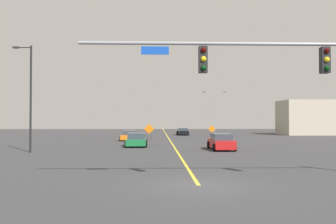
# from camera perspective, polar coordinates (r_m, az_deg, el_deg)

# --- Properties ---
(ground) EXTENTS (178.96, 178.96, 0.00)m
(ground) POSITION_cam_1_polar(r_m,az_deg,el_deg) (14.67, 4.84, -11.42)
(ground) COLOR #38383A
(road_centre_stripe) EXTENTS (0.16, 99.42, 0.01)m
(road_centre_stripe) POSITION_cam_1_polar(r_m,az_deg,el_deg) (64.13, -0.27, -3.56)
(road_centre_stripe) COLOR yellow
(road_centre_stripe) RESTS_ON ground
(traffic_signal_assembly) EXTENTS (14.86, 0.44, 6.26)m
(traffic_signal_assembly) POSITION_cam_1_polar(r_m,az_deg,el_deg) (15.84, 22.35, 6.36)
(traffic_signal_assembly) COLOR gray
(traffic_signal_assembly) RESTS_ON ground
(street_lamp_near_left) EXTENTS (1.52, 0.24, 8.54)m
(street_lamp_near_left) POSITION_cam_1_polar(r_m,az_deg,el_deg) (31.03, -20.89, 2.65)
(street_lamp_near_left) COLOR black
(street_lamp_near_left) RESTS_ON ground
(street_lamp_far_left) EXTENTS (4.73, 0.24, 8.58)m
(street_lamp_far_left) POSITION_cam_1_polar(r_m,az_deg,el_deg) (76.24, 7.30, 0.68)
(street_lamp_far_left) COLOR gray
(street_lamp_far_left) RESTS_ON ground
(construction_sign_median_far) EXTENTS (1.32, 0.11, 2.07)m
(construction_sign_median_far) POSITION_cam_1_polar(r_m,az_deg,el_deg) (48.00, -2.99, -2.78)
(construction_sign_median_far) COLOR orange
(construction_sign_median_far) RESTS_ON ground
(construction_sign_median_near) EXTENTS (1.13, 0.25, 1.75)m
(construction_sign_median_near) POSITION_cam_1_polar(r_m,az_deg,el_deg) (57.13, 6.88, -2.75)
(construction_sign_median_near) COLOR orange
(construction_sign_median_near) RESTS_ON ground
(car_red_passing) EXTENTS (1.95, 4.55, 1.42)m
(car_red_passing) POSITION_cam_1_polar(r_m,az_deg,el_deg) (31.91, 8.33, -4.70)
(car_red_passing) COLOR red
(car_red_passing) RESTS_ON ground
(car_black_far) EXTENTS (2.02, 4.40, 1.22)m
(car_black_far) POSITION_cam_1_polar(r_m,az_deg,el_deg) (62.11, 2.32, -3.10)
(car_black_far) COLOR black
(car_black_far) RESTS_ON ground
(car_orange_approaching) EXTENTS (2.11, 4.01, 1.26)m
(car_orange_approaching) POSITION_cam_1_polar(r_m,az_deg,el_deg) (46.00, -6.08, -3.72)
(car_orange_approaching) COLOR orange
(car_orange_approaching) RESTS_ON ground
(car_green_distant) EXTENTS (2.15, 4.48, 1.31)m
(car_green_distant) POSITION_cam_1_polar(r_m,az_deg,el_deg) (35.86, -4.96, -4.41)
(car_green_distant) COLOR #196B38
(car_green_distant) RESTS_ON ground
(roadside_building_east) EXTENTS (9.60, 7.10, 6.00)m
(roadside_building_east) POSITION_cam_1_polar(r_m,az_deg,el_deg) (68.36, 21.20, -0.83)
(roadside_building_east) COLOR #B2A893
(roadside_building_east) RESTS_ON ground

